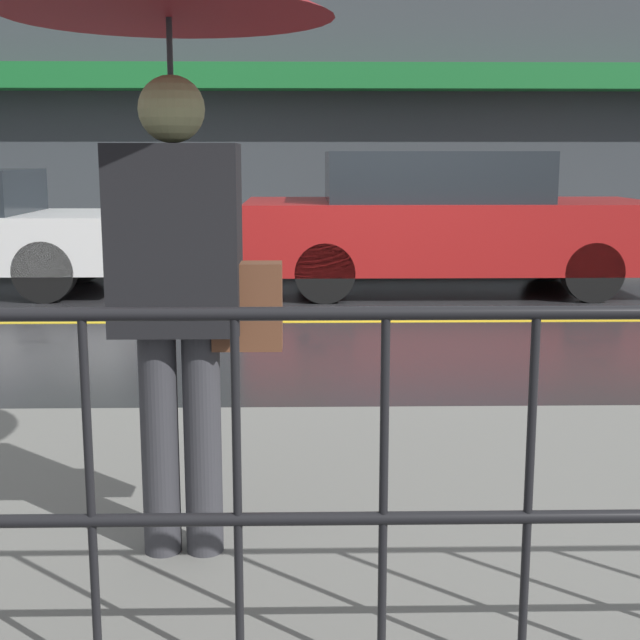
% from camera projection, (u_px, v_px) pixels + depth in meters
% --- Properties ---
extents(ground_plane, '(80.00, 80.00, 0.00)m').
position_uv_depth(ground_plane, '(367.00, 321.00, 8.27)').
color(ground_plane, '#262628').
extents(sidewalk_near, '(28.00, 2.90, 0.11)m').
position_uv_depth(sidewalk_near, '(449.00, 517.00, 3.65)').
color(sidewalk_near, slate).
rests_on(sidewalk_near, ground_plane).
extents(sidewalk_far, '(28.00, 1.76, 0.11)m').
position_uv_depth(sidewalk_far, '(346.00, 263.00, 12.30)').
color(sidewalk_far, slate).
rests_on(sidewalk_far, ground_plane).
extents(lane_marking, '(25.20, 0.12, 0.01)m').
position_uv_depth(lane_marking, '(367.00, 321.00, 8.27)').
color(lane_marking, gold).
rests_on(lane_marking, ground_plane).
extents(building_storefront, '(28.00, 0.85, 6.39)m').
position_uv_depth(building_storefront, '(344.00, 39.00, 12.73)').
color(building_storefront, '#383D42').
rests_on(building_storefront, ground_plane).
extents(railing_foreground, '(12.00, 0.04, 1.03)m').
position_uv_depth(railing_foreground, '(531.00, 448.00, 2.34)').
color(railing_foreground, black).
rests_on(railing_foreground, sidewalk_near).
extents(pedestrian, '(1.08, 1.08, 2.09)m').
position_uv_depth(pedestrian, '(172.00, 73.00, 2.92)').
color(pedestrian, '#333338').
rests_on(pedestrian, sidewalk_near).
extents(car_red, '(4.53, 1.93, 1.56)m').
position_uv_depth(car_red, '(443.00, 221.00, 10.05)').
color(car_red, maroon).
rests_on(car_red, ground_plane).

